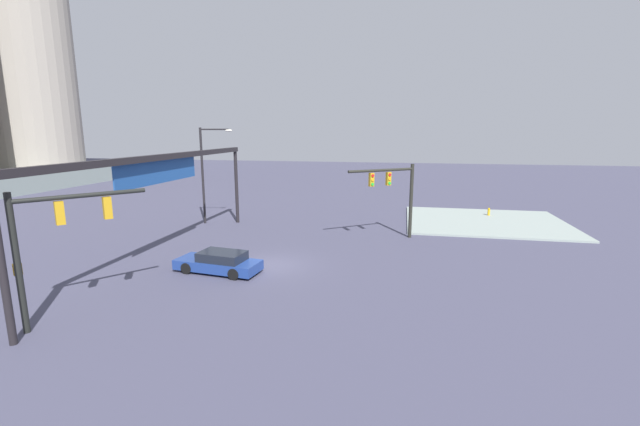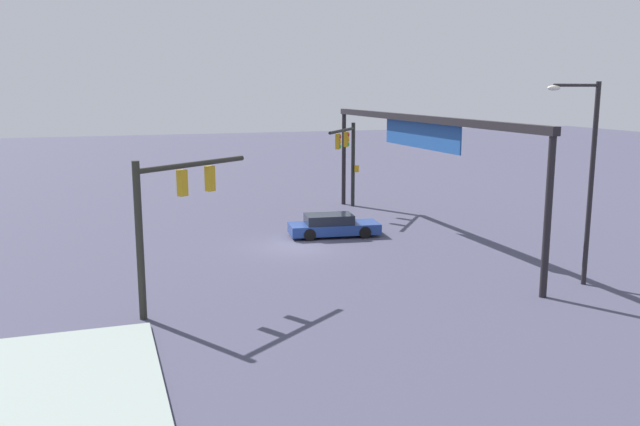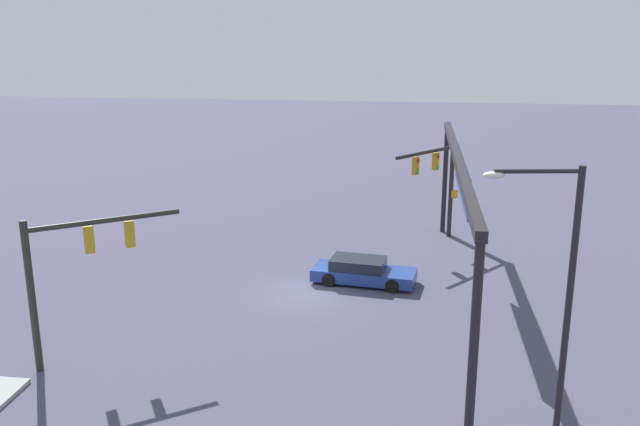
% 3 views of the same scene
% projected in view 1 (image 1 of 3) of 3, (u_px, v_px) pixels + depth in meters
% --- Properties ---
extents(ground_plane, '(169.04, 169.04, 0.00)m').
position_uv_depth(ground_plane, '(271.00, 265.00, 24.73)').
color(ground_plane, '#424257').
extents(sidewalk_corner, '(11.52, 13.38, 0.15)m').
position_uv_depth(sidewalk_corner, '(485.00, 222.00, 36.33)').
color(sidewalk_corner, '#8D9A94').
rests_on(sidewalk_corner, ground).
extents(traffic_signal_near_corner, '(4.09, 3.51, 5.63)m').
position_uv_depth(traffic_signal_near_corner, '(50.00, 235.00, 16.53)').
color(traffic_signal_near_corner, black).
rests_on(traffic_signal_near_corner, ground).
extents(traffic_signal_opposite_side, '(3.39, 4.47, 5.52)m').
position_uv_depth(traffic_signal_opposite_side, '(396.00, 188.00, 29.95)').
color(traffic_signal_opposite_side, black).
rests_on(traffic_signal_opposite_side, ground).
extents(streetlamp_curved_arm, '(0.67, 2.78, 8.15)m').
position_uv_depth(streetlamp_curved_arm, '(206.00, 168.00, 35.15)').
color(streetlamp_curved_arm, black).
rests_on(streetlamp_curved_arm, ground).
extents(overhead_sign_gantry, '(22.06, 0.43, 6.52)m').
position_uv_depth(overhead_sign_gantry, '(163.00, 171.00, 24.92)').
color(overhead_sign_gantry, black).
rests_on(overhead_sign_gantry, ground).
extents(sedan_car_approaching, '(2.41, 5.03, 1.21)m').
position_uv_depth(sedan_car_approaching, '(219.00, 262.00, 23.46)').
color(sedan_car_approaching, navy).
rests_on(sedan_car_approaching, ground).
extents(fire_hydrant_on_curb, '(0.33, 0.22, 0.71)m').
position_uv_depth(fire_hydrant_on_curb, '(489.00, 212.00, 38.60)').
color(fire_hydrant_on_curb, gold).
rests_on(fire_hydrant_on_curb, sidewalk_corner).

